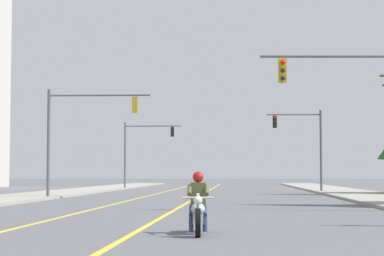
# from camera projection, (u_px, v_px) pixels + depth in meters

# --- Properties ---
(lane_stripe_center) EXTENTS (0.16, 100.00, 0.01)m
(lane_stripe_center) POSITION_uv_depth(u_px,v_px,m) (203.00, 194.00, 51.53)
(lane_stripe_center) COLOR yellow
(lane_stripe_center) RESTS_ON ground
(lane_stripe_left) EXTENTS (0.16, 100.00, 0.01)m
(lane_stripe_left) POSITION_uv_depth(u_px,v_px,m) (157.00, 194.00, 51.74)
(lane_stripe_left) COLOR yellow
(lane_stripe_left) RESTS_ON ground
(sidewalk_kerb_right) EXTENTS (4.40, 110.00, 0.14)m
(sidewalk_kerb_right) POSITION_uv_depth(u_px,v_px,m) (364.00, 195.00, 45.91)
(sidewalk_kerb_right) COLOR #9E998E
(sidewalk_kerb_right) RESTS_ON ground
(sidewalk_kerb_left) EXTENTS (4.40, 110.00, 0.14)m
(sidewalk_kerb_left) POSITION_uv_depth(u_px,v_px,m) (46.00, 195.00, 47.18)
(sidewalk_kerb_left) COLOR #9E998E
(sidewalk_kerb_left) RESTS_ON ground
(motorcycle_with_rider) EXTENTS (0.70, 2.19, 1.46)m
(motorcycle_with_rider) POSITION_uv_depth(u_px,v_px,m) (198.00, 209.00, 17.06)
(motorcycle_with_rider) COLOR black
(motorcycle_with_rider) RESTS_ON ground
(traffic_signal_near_right) EXTENTS (5.69, 0.64, 6.20)m
(traffic_signal_near_right) POSITION_uv_depth(u_px,v_px,m) (365.00, 101.00, 27.67)
(traffic_signal_near_right) COLOR #56565B
(traffic_signal_near_right) RESTS_ON ground
(traffic_signal_near_left) EXTENTS (5.87, 0.43, 6.20)m
(traffic_signal_near_left) POSITION_uv_depth(u_px,v_px,m) (79.00, 125.00, 41.51)
(traffic_signal_near_left) COLOR #56565B
(traffic_signal_near_left) RESTS_ON ground
(traffic_signal_mid_right) EXTENTS (4.13, 0.45, 6.20)m
(traffic_signal_mid_right) POSITION_uv_depth(u_px,v_px,m) (305.00, 138.00, 54.95)
(traffic_signal_mid_right) COLOR #56565B
(traffic_signal_mid_right) RESTS_ON ground
(traffic_signal_mid_left) EXTENTS (5.30, 0.37, 6.20)m
(traffic_signal_mid_left) POSITION_uv_depth(u_px,v_px,m) (141.00, 145.00, 68.23)
(traffic_signal_mid_left) COLOR #56565B
(traffic_signal_mid_left) RESTS_ON ground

